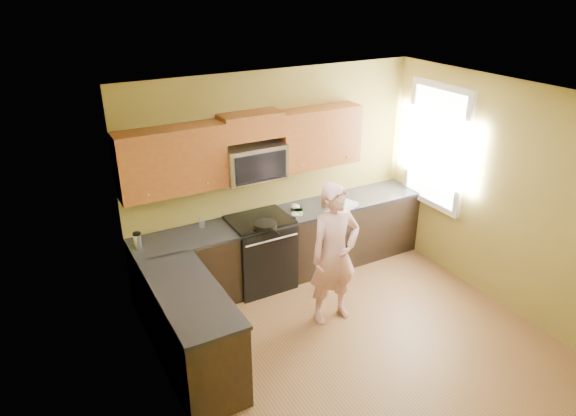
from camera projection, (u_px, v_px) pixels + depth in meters
floor at (361, 347)px, 5.66m from camera, size 4.00×4.00×0.00m
ceiling at (379, 102)px, 4.54m from camera, size 4.00×4.00×0.00m
wall_back at (275, 175)px, 6.69m from camera, size 4.00×0.00×4.00m
wall_front at (548, 358)px, 3.51m from camera, size 4.00×0.00×4.00m
wall_left at (172, 293)px, 4.22m from camera, size 0.00×4.00×4.00m
wall_right at (508, 199)px, 5.98m from camera, size 0.00×4.00×4.00m
cabinet_back_run at (287, 246)px, 6.83m from camera, size 4.00×0.60×0.88m
cabinet_left_run at (191, 331)px, 5.21m from camera, size 0.60×1.60×0.88m
countertop_back at (287, 215)px, 6.63m from camera, size 4.00×0.62×0.04m
countertop_left at (189, 293)px, 5.02m from camera, size 0.62×1.60×0.04m
stove at (260, 252)px, 6.62m from camera, size 0.76×0.65×0.95m
microwave at (254, 178)px, 6.32m from camera, size 0.76×0.40×0.42m
upper_cab_left at (175, 192)px, 5.91m from camera, size 1.22×0.33×0.75m
upper_cab_right at (318, 165)px, 6.76m from camera, size 1.12×0.33×0.75m
upper_cab_over_mw at (251, 125)px, 6.08m from camera, size 0.76×0.33×0.30m
window at (436, 147)px, 6.80m from camera, size 0.06×1.06×1.66m
woman at (334, 254)px, 5.82m from camera, size 0.63×0.43×1.69m
frying_pan at (265, 227)px, 6.20m from camera, size 0.32×0.52×0.06m
butter_tub at (298, 214)px, 6.61m from camera, size 0.13×0.13×0.08m
toast_slice at (326, 206)px, 6.84m from camera, size 0.13×0.13×0.01m
napkin_a at (295, 215)px, 6.53m from camera, size 0.11×0.12×0.06m
napkin_b at (295, 207)px, 6.74m from camera, size 0.16×0.16×0.07m
dish_towel at (345, 205)px, 6.81m from camera, size 0.36×0.33×0.05m
travel_mug at (138, 248)px, 5.80m from camera, size 0.09×0.09×0.19m
glass_c at (202, 222)px, 6.26m from camera, size 0.09×0.09×0.12m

